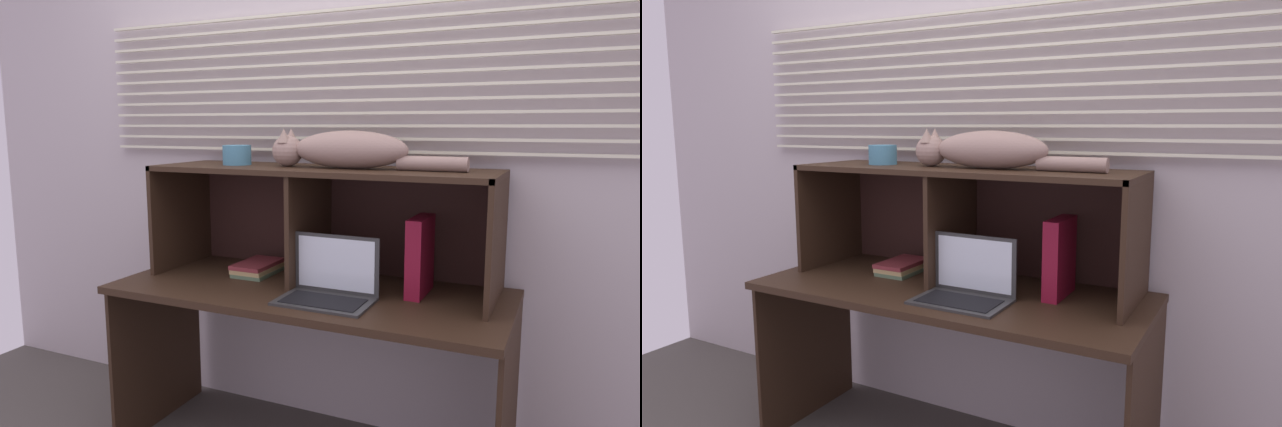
# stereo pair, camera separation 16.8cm
# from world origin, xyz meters

# --- Properties ---
(back_panel_with_blinds) EXTENTS (4.40, 0.08, 2.50)m
(back_panel_with_blinds) POSITION_xyz_m (0.00, 0.55, 1.26)
(back_panel_with_blinds) COLOR #BCB1B3
(back_panel_with_blinds) RESTS_ON ground
(desk) EXTENTS (1.59, 0.68, 0.74)m
(desk) POSITION_xyz_m (0.00, 0.17, 0.61)
(desk) COLOR #312014
(desk) RESTS_ON ground
(hutch_shelf_unit) EXTENTS (1.44, 0.44, 0.48)m
(hutch_shelf_unit) POSITION_xyz_m (-0.01, 0.32, 1.08)
(hutch_shelf_unit) COLOR #312014
(hutch_shelf_unit) RESTS_ON desk
(cat) EXTENTS (0.81, 0.16, 0.16)m
(cat) POSITION_xyz_m (0.10, 0.28, 1.30)
(cat) COLOR gray
(cat) RESTS_ON hutch_shelf_unit
(laptop) EXTENTS (0.35, 0.23, 0.24)m
(laptop) POSITION_xyz_m (0.13, 0.07, 0.80)
(laptop) COLOR #323232
(laptop) RESTS_ON desk
(binder_upright) EXTENTS (0.06, 0.22, 0.30)m
(binder_upright) POSITION_xyz_m (0.43, 0.28, 0.90)
(binder_upright) COLOR maroon
(binder_upright) RESTS_ON desk
(book_stack) EXTENTS (0.16, 0.24, 0.05)m
(book_stack) POSITION_xyz_m (-0.31, 0.29, 0.77)
(book_stack) COLOR #556E51
(book_stack) RESTS_ON desk
(small_basket) EXTENTS (0.12, 0.12, 0.09)m
(small_basket) POSITION_xyz_m (-0.40, 0.28, 1.27)
(small_basket) COLOR teal
(small_basket) RESTS_ON hutch_shelf_unit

